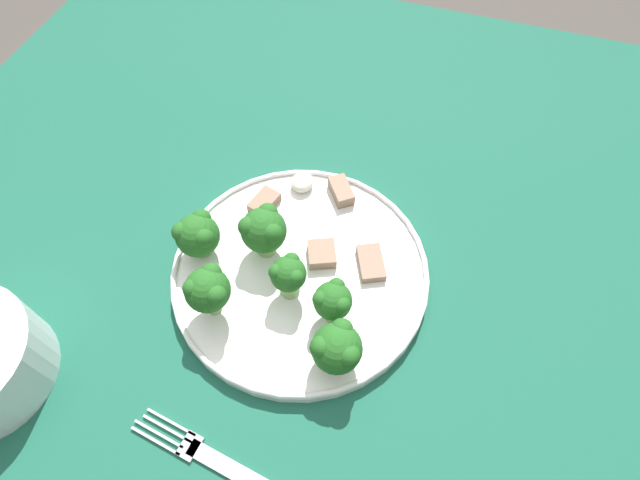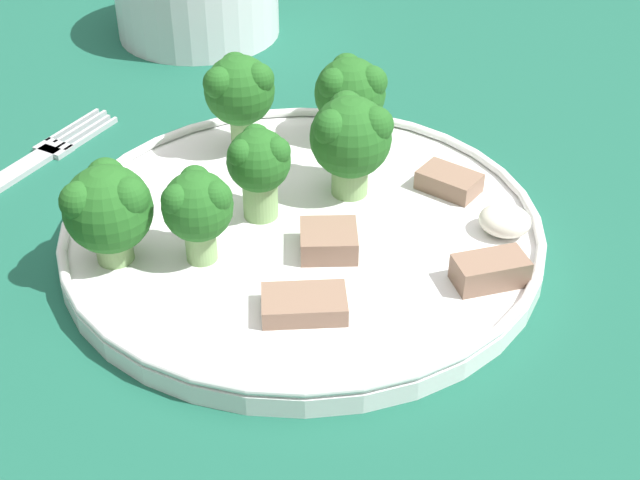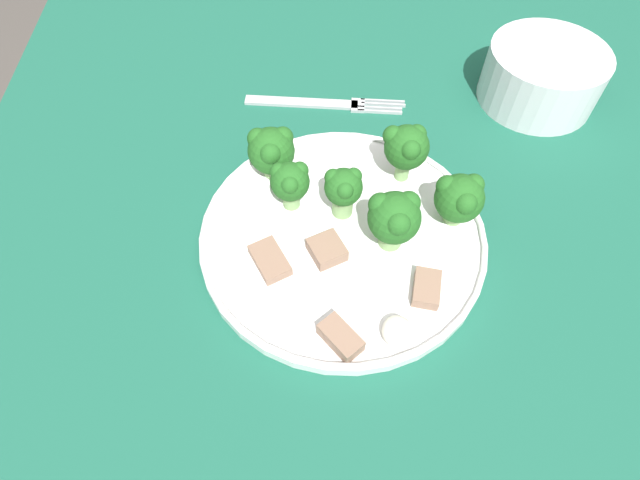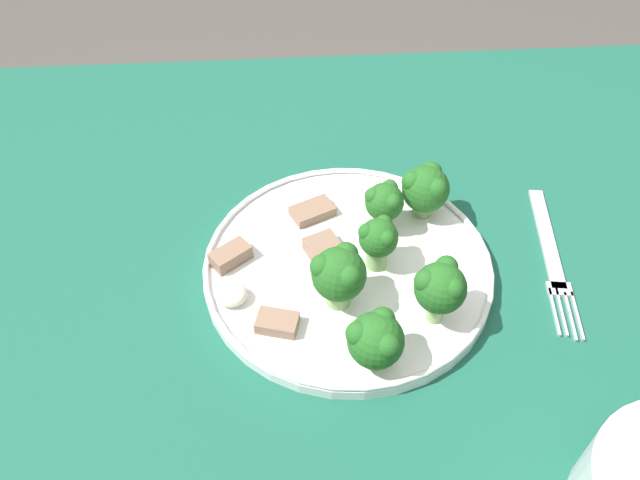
{
  "view_description": "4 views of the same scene",
  "coord_description": "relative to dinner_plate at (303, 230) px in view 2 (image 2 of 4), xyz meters",
  "views": [
    {
      "loc": [
        -0.24,
        -0.18,
        1.21
      ],
      "look_at": [
        0.04,
        -0.09,
        0.76
      ],
      "focal_mm": 28.0,
      "sensor_mm": 36.0,
      "label": 1
    },
    {
      "loc": [
        0.18,
        -0.48,
        1.03
      ],
      "look_at": [
        0.03,
        -0.1,
        0.74
      ],
      "focal_mm": 50.0,
      "sensor_mm": 36.0,
      "label": 2
    },
    {
      "loc": [
        0.3,
        -0.11,
        1.13
      ],
      "look_at": [
        0.03,
        -0.1,
        0.74
      ],
      "focal_mm": 28.0,
      "sensor_mm": 36.0,
      "label": 3
    },
    {
      "loc": [
        0.07,
        0.34,
        1.19
      ],
      "look_at": [
        0.04,
        -0.09,
        0.74
      ],
      "focal_mm": 35.0,
      "sensor_mm": 36.0,
      "label": 4
    }
  ],
  "objects": [
    {
      "name": "sauce_dollop",
      "position": [
        0.11,
        0.04,
        0.01
      ],
      "size": [
        0.03,
        0.03,
        0.02
      ],
      "color": "silver",
      "rests_on": "dinner_plate"
    },
    {
      "name": "dinner_plate",
      "position": [
        0.0,
        0.0,
        0.0
      ],
      "size": [
        0.29,
        0.29,
        0.02
      ],
      "color": "white",
      "rests_on": "table"
    },
    {
      "name": "broccoli_floret_mid_cluster",
      "position": [
        -0.07,
        0.07,
        0.05
      ],
      "size": [
        0.05,
        0.05,
        0.07
      ],
      "color": "#7FA866",
      "rests_on": "dinner_plate"
    },
    {
      "name": "broccoli_floret_front_left",
      "position": [
        0.01,
        0.05,
        0.04
      ],
      "size": [
        0.05,
        0.05,
        0.07
      ],
      "color": "#7FA866",
      "rests_on": "dinner_plate"
    },
    {
      "name": "meat_slice_edge_slice",
      "position": [
        0.12,
        -0.01,
        0.01
      ],
      "size": [
        0.04,
        0.04,
        0.02
      ],
      "color": "#846651",
      "rests_on": "dinner_plate"
    },
    {
      "name": "broccoli_floret_back_left",
      "position": [
        -0.04,
        -0.05,
        0.04
      ],
      "size": [
        0.04,
        0.04,
        0.06
      ],
      "color": "#7FA866",
      "rests_on": "dinner_plate"
    },
    {
      "name": "fork",
      "position": [
        -0.21,
        -0.01,
        -0.01
      ],
      "size": [
        0.05,
        0.2,
        0.0
      ],
      "color": "#B2B2B7",
      "rests_on": "table"
    },
    {
      "name": "broccoli_floret_near_rim_left",
      "position": [
        -0.09,
        -0.07,
        0.04
      ],
      "size": [
        0.05,
        0.05,
        0.06
      ],
      "color": "#7FA866",
      "rests_on": "dinner_plate"
    },
    {
      "name": "broccoli_floret_center_back",
      "position": [
        -0.03,
        0.0,
        0.04
      ],
      "size": [
        0.04,
        0.04,
        0.06
      ],
      "color": "#7FA866",
      "rests_on": "dinner_plate"
    },
    {
      "name": "meat_slice_rear_slice",
      "position": [
        0.02,
        -0.02,
        0.01
      ],
      "size": [
        0.04,
        0.04,
        0.01
      ],
      "color": "#846651",
      "rests_on": "dinner_plate"
    },
    {
      "name": "broccoli_floret_center_left",
      "position": [
        -0.01,
        0.11,
        0.04
      ],
      "size": [
        0.05,
        0.05,
        0.06
      ],
      "color": "#7FA866",
      "rests_on": "dinner_plate"
    },
    {
      "name": "meat_slice_middle_slice",
      "position": [
        0.03,
        -0.07,
        0.01
      ],
      "size": [
        0.05,
        0.04,
        0.01
      ],
      "color": "#846651",
      "rests_on": "dinner_plate"
    },
    {
      "name": "meat_slice_front_slice",
      "position": [
        0.07,
        0.07,
        0.01
      ],
      "size": [
        0.04,
        0.03,
        0.01
      ],
      "color": "#846651",
      "rests_on": "dinner_plate"
    },
    {
      "name": "table",
      "position": [
        -0.01,
        0.07,
        -0.1
      ],
      "size": [
        1.14,
        0.98,
        0.71
      ],
      "color": "#195642",
      "rests_on": "ground_plane"
    }
  ]
}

